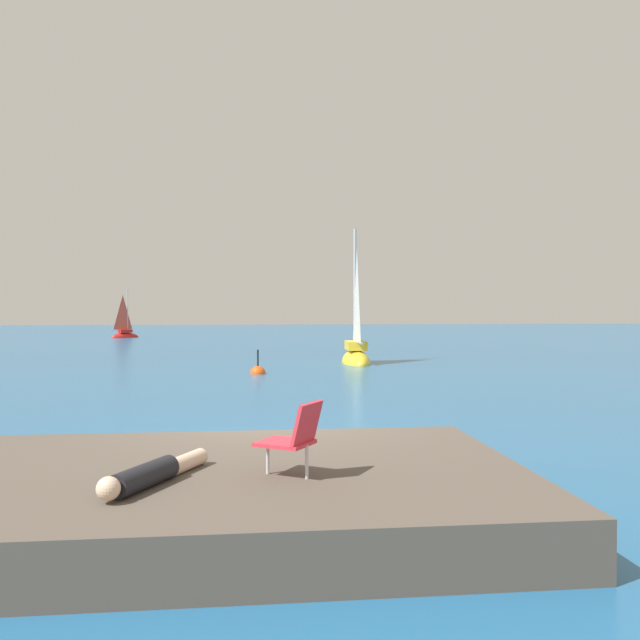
{
  "coord_description": "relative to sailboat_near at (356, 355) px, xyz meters",
  "views": [
    {
      "loc": [
        -0.26,
        -10.63,
        2.35
      ],
      "look_at": [
        2.11,
        13.59,
        1.88
      ],
      "focal_mm": 37.8,
      "sensor_mm": 36.0,
      "label": 1
    }
  ],
  "objects": [
    {
      "name": "beach_chair",
      "position": [
        -3.82,
        -20.84,
        0.68
      ],
      "size": [
        0.76,
        0.72,
        0.8
      ],
      "rotation": [
        0.0,
        0.0,
        2.59
      ],
      "color": "#E03342",
      "rests_on": "shore_ledge"
    },
    {
      "name": "shore_ledge",
      "position": [
        -4.66,
        -20.33,
        -0.05
      ],
      "size": [
        6.89,
        4.53,
        0.57
      ],
      "primitive_type": "cube",
      "rotation": [
        0.0,
        0.0,
        0.01
      ],
      "color": "brown",
      "rests_on": "ground"
    },
    {
      "name": "person_sunbather",
      "position": [
        -5.26,
        -21.01,
        0.35
      ],
      "size": [
        0.9,
        1.64,
        0.25
      ],
      "rotation": [
        0.0,
        0.0,
        1.13
      ],
      "color": "black",
      "rests_on": "shore_ledge"
    },
    {
      "name": "sailboat_far",
      "position": [
        -14.13,
        25.06,
        -0.11
      ],
      "size": [
        2.21,
        1.98,
        4.23
      ],
      "rotation": [
        0.0,
        0.0,
        0.67
      ],
      "color": "red",
      "rests_on": "ground"
    },
    {
      "name": "boulder_inland",
      "position": [
        -3.62,
        -17.53,
        -0.34
      ],
      "size": [
        0.67,
        0.78,
        0.57
      ],
      "primitive_type": "cube",
      "rotation": [
        -0.17,
        0.14,
        1.49
      ],
      "color": "brown",
      "rests_on": "ground"
    },
    {
      "name": "boulder_seaward",
      "position": [
        -3.53,
        -17.79,
        -0.34
      ],
      "size": [
        1.47,
        1.68,
        0.92
      ],
      "primitive_type": "cube",
      "rotation": [
        -0.07,
        0.05,
        1.33
      ],
      "color": "brown",
      "rests_on": "ground"
    },
    {
      "name": "ground_plane",
      "position": [
        -3.98,
        -17.19,
        -0.34
      ],
      "size": [
        160.0,
        160.0,
        0.0
      ],
      "primitive_type": "plane",
      "color": "#236093"
    },
    {
      "name": "marker_buoy",
      "position": [
        -4.11,
        -4.07,
        -0.33
      ],
      "size": [
        0.56,
        0.56,
        1.13
      ],
      "color": "#EA5114",
      "rests_on": "ground"
    },
    {
      "name": "sailboat_near",
      "position": [
        0.0,
        0.0,
        0.0
      ],
      "size": [
        1.16,
        3.37,
        6.21
      ],
      "rotation": [
        0.0,
        0.0,
        1.56
      ],
      "color": "yellow",
      "rests_on": "ground"
    }
  ]
}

